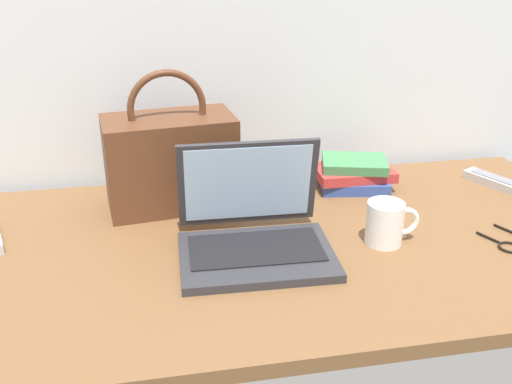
# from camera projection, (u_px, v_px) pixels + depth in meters

# --- Properties ---
(desk) EXTENTS (1.60, 0.76, 0.03)m
(desk) POSITION_uv_depth(u_px,v_px,m) (261.00, 249.00, 1.26)
(desk) COLOR brown
(desk) RESTS_ON ground
(laptop) EXTENTS (0.32, 0.27, 0.22)m
(laptop) POSITION_uv_depth(u_px,v_px,m) (254.00, 230.00, 1.21)
(laptop) COLOR #2D2D33
(laptop) RESTS_ON desk
(coffee_mug) EXTENTS (0.12, 0.08, 0.09)m
(coffee_mug) POSITION_uv_depth(u_px,v_px,m) (386.00, 223.00, 1.24)
(coffee_mug) COLOR white
(coffee_mug) RESTS_ON desk
(remote_control_near) EXTENTS (0.11, 0.16, 0.02)m
(remote_control_near) POSITION_uv_depth(u_px,v_px,m) (494.00, 181.00, 1.54)
(remote_control_near) COLOR #B7B7B7
(remote_control_near) RESTS_ON desk
(handbag) EXTENTS (0.32, 0.19, 0.33)m
(handbag) POSITION_uv_depth(u_px,v_px,m) (170.00, 160.00, 1.39)
(handbag) COLOR #59331E
(handbag) RESTS_ON desk
(book_stack) EXTENTS (0.20, 0.16, 0.08)m
(book_stack) POSITION_uv_depth(u_px,v_px,m) (354.00, 174.00, 1.52)
(book_stack) COLOR #334C99
(book_stack) RESTS_ON desk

